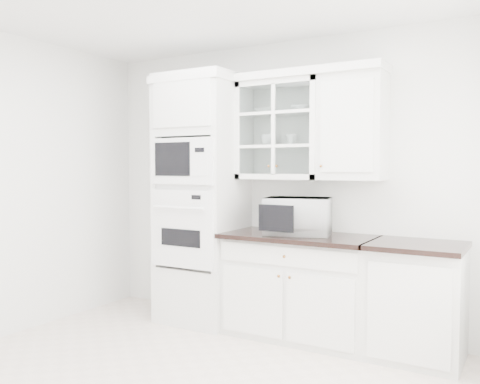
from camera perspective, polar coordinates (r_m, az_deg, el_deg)
The scene contains 12 objects.
room_shell at distance 3.73m, azimuth -3.51°, elevation 6.93°, with size 4.00×3.50×2.70m.
oven_column at distance 4.97m, azimuth -4.33°, elevation -0.79°, with size 0.76×0.68×2.40m.
base_cabinet_run at distance 4.60m, azimuth 6.71°, elevation -10.37°, with size 1.32×0.67×0.92m.
extra_base_cabinet at distance 4.31m, azimuth 19.22°, elevation -11.41°, with size 0.72×0.67×0.92m.
upper_cabinet_glass at distance 4.72m, azimuth 4.68°, elevation 6.92°, with size 0.80×0.33×0.90m.
upper_cabinet_solid at distance 4.47m, azimuth 12.55°, elevation 7.09°, with size 0.55×0.33×0.90m, color white.
crown_molding at distance 4.81m, azimuth 3.41°, elevation 12.67°, with size 2.14×0.38×0.07m, color white.
countertop_microwave at distance 4.50m, azimuth 6.56°, elevation -2.68°, with size 0.56×0.47×0.32m, color white.
bowl_a at distance 4.82m, azimuth 2.82°, elevation 9.06°, with size 0.21×0.21×0.05m, color white.
bowl_b at distance 4.68m, azimuth 6.88°, elevation 9.26°, with size 0.18×0.18×0.06m, color white.
cup_a at distance 4.78m, azimuth 3.22°, elevation 5.84°, with size 0.14×0.14×0.11m, color white.
cup_b at distance 4.68m, azimuth 5.80°, elevation 5.84°, with size 0.11×0.11×0.10m, color white.
Camera 1 is at (2.07, -2.66, 1.51)m, focal length 38.00 mm.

